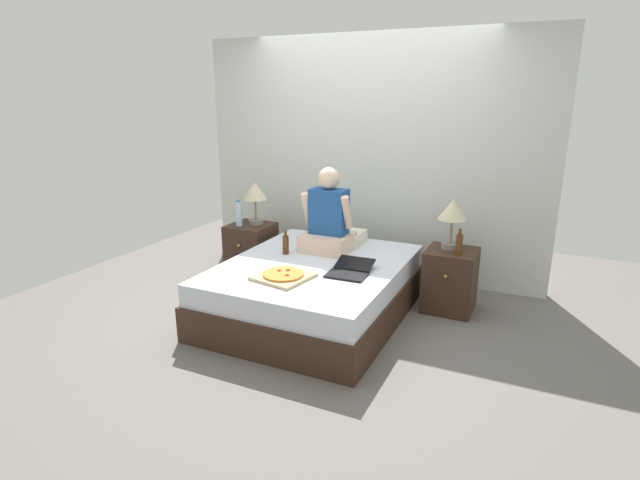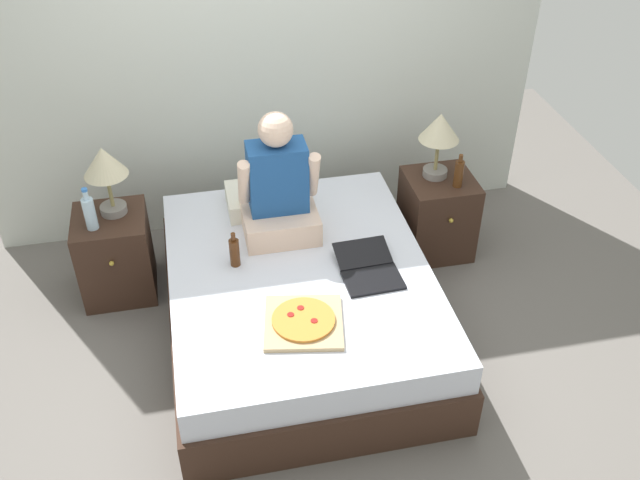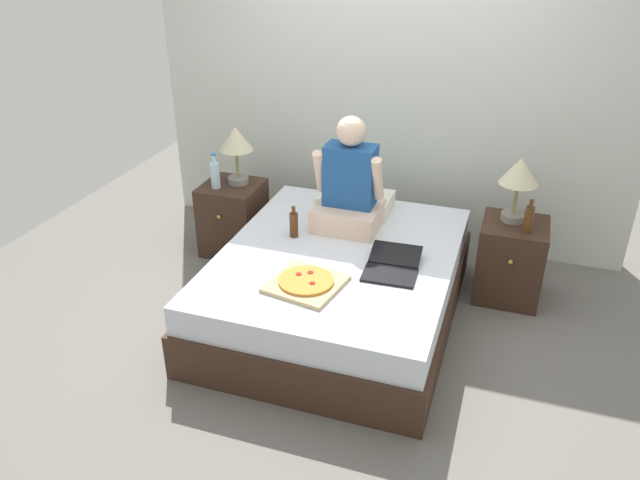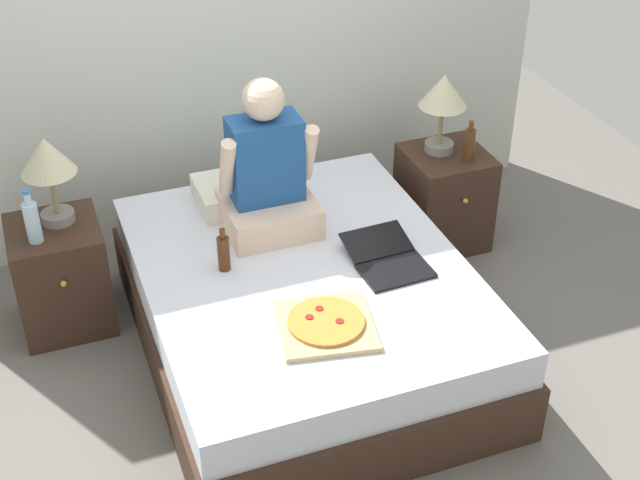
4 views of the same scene
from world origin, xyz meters
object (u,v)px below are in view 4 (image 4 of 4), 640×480
at_px(lamp_on_left_nightstand, 47,162).
at_px(lamp_on_right_nightstand, 443,96).
at_px(water_bottle, 32,221).
at_px(beer_bottle, 469,144).
at_px(nightstand_left, 61,275).
at_px(laptop, 389,261).
at_px(bed, 305,309).
at_px(beer_bottle_on_bed, 224,253).
at_px(nightstand_right, 444,198).
at_px(pizza_box, 326,324).
at_px(person_seated, 267,176).

xyz_separation_m(lamp_on_left_nightstand, lamp_on_right_nightstand, (2.06, 0.00, 0.00)).
distance_m(water_bottle, beer_bottle, 2.28).
distance_m(nightstand_left, beer_bottle, 2.23).
xyz_separation_m(beer_bottle, laptop, (-0.76, -0.65, -0.15)).
bearing_deg(bed, lamp_on_right_nightstand, 33.31).
distance_m(bed, lamp_on_right_nightstand, 1.40).
bearing_deg(water_bottle, beer_bottle_on_bed, -27.96).
relative_size(water_bottle, laptop, 0.65).
bearing_deg(nightstand_right, bed, -149.40).
xyz_separation_m(nightstand_left, laptop, (1.44, -0.75, 0.23)).
relative_size(nightstand_left, pizza_box, 1.22).
relative_size(bed, nightstand_right, 3.35).
relative_size(nightstand_right, laptop, 1.33).
bearing_deg(bed, beer_bottle_on_bed, 161.40).
xyz_separation_m(nightstand_left, beer_bottle, (2.20, -0.10, 0.38)).
relative_size(person_seated, laptop, 1.83).
distance_m(nightstand_right, pizza_box, 1.57).
relative_size(person_seated, pizza_box, 1.68).
distance_m(lamp_on_left_nightstand, lamp_on_right_nightstand, 2.06).
relative_size(nightstand_left, person_seated, 0.73).
bearing_deg(person_seated, nightstand_left, 166.96).
height_order(lamp_on_left_nightstand, nightstand_right, lamp_on_left_nightstand).
relative_size(lamp_on_left_nightstand, person_seated, 0.58).
bearing_deg(beer_bottle, beer_bottle_on_bed, -164.51).
bearing_deg(lamp_on_right_nightstand, bed, -146.69).
height_order(person_seated, beer_bottle_on_bed, person_seated).
bearing_deg(lamp_on_left_nightstand, lamp_on_right_nightstand, 0.00).
distance_m(bed, nightstand_right, 1.24).
distance_m(water_bottle, person_seated, 1.11).
distance_m(lamp_on_left_nightstand, beer_bottle, 2.17).
xyz_separation_m(bed, beer_bottle_on_bed, (-0.35, 0.12, 0.34)).
bearing_deg(nightstand_left, bed, -30.60).
bearing_deg(beer_bottle_on_bed, lamp_on_right_nightstand, 22.08).
bearing_deg(beer_bottle_on_bed, lamp_on_left_nightstand, 140.19).
bearing_deg(bed, laptop, -17.72).
bearing_deg(nightstand_right, beer_bottle, -54.99).
height_order(nightstand_left, beer_bottle_on_bed, beer_bottle_on_bed).
bearing_deg(bed, person_seated, 96.83).
bearing_deg(beer_bottle, pizza_box, -140.85).
relative_size(bed, lamp_on_right_nightstand, 4.21).
distance_m(pizza_box, beer_bottle_on_bed, 0.64).
distance_m(lamp_on_right_nightstand, beer_bottle_on_bed, 1.52).
relative_size(lamp_on_right_nightstand, beer_bottle_on_bed, 2.05).
xyz_separation_m(bed, nightstand_left, (-1.06, 0.63, 0.04)).
bearing_deg(water_bottle, person_seated, -7.55).
bearing_deg(person_seated, water_bottle, 172.45).
bearing_deg(laptop, bed, 162.28).
distance_m(water_bottle, laptop, 1.67).
bearing_deg(laptop, water_bottle, 156.55).
bearing_deg(person_seated, beer_bottle, 6.54).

